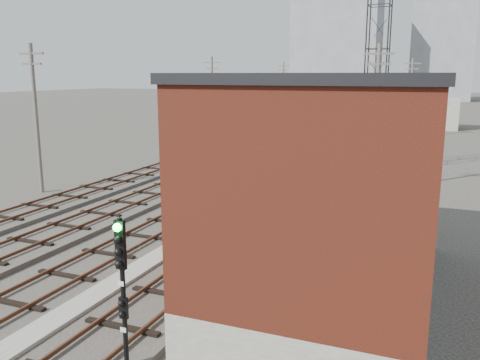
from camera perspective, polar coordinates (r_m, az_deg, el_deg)
The scene contains 23 objects.
ground at distance 65.15m, azimuth 12.72°, elevation 5.15°, with size 320.00×320.00×0.00m, color #282621.
track_right at distance 44.20m, azimuth 11.38°, elevation 2.32°, with size 3.20×90.00×0.39m.
track_mid_right at distance 45.10m, azimuth 6.38°, elevation 2.67°, with size 3.20×90.00×0.39m.
track_mid_left at distance 46.32m, azimuth 1.61°, elevation 2.98°, with size 3.20×90.00×0.39m.
track_left at distance 47.85m, azimuth -2.89°, elevation 3.25°, with size 3.20×90.00×0.39m.
platform_curb at distance 21.68m, azimuth -6.78°, elevation -7.32°, with size 0.90×28.00×0.26m, color gray.
brick_building at distance 16.56m, azimuth 11.12°, elevation -0.87°, with size 6.54×12.20×7.22m.
lattice_tower at distance 39.21m, azimuth 15.08°, elevation 11.83°, with size 1.60×1.60×15.00m.
utility_pole_left_a at distance 33.25m, azimuth -21.93°, elevation 6.80°, with size 1.80×0.24×9.00m.
utility_pole_left_b at distance 54.08m, azimuth -3.15°, elevation 9.22°, with size 1.80×0.24×9.00m.
utility_pole_left_c at distance 77.43m, azimuth 4.86°, elevation 9.97°, with size 1.80×0.24×9.00m.
utility_pole_right_a at distance 32.23m, azimuth 15.01°, elevation 7.12°, with size 1.80×0.24×9.00m.
utility_pole_right_b at distance 62.07m, azimuth 18.61°, elevation 8.96°, with size 1.80×0.24×9.00m.
apartment_left at distance 142.00m, azimuth 10.83°, elevation 14.73°, with size 22.00×14.00×30.00m, color gray.
apartment_right at distance 154.02m, azimuth 21.73°, elevation 13.13°, with size 16.00×12.00×26.00m, color gray.
shed_left at distance 69.39m, azimuth -0.45°, elevation 7.16°, with size 8.00×5.00×3.20m, color gray.
shed_right at distance 74.09m, azimuth 21.03°, elevation 6.99°, with size 6.00×6.00×4.00m, color gray.
signal_mast at distance 12.55m, azimuth -13.09°, elevation -11.43°, with size 0.40×0.41×3.96m.
switch_stand at distance 37.32m, azimuth -0.06°, elevation 1.59°, with size 0.32×0.32×1.25m.
site_trailer at distance 60.30m, azimuth 8.03°, elevation 6.05°, with size 6.53×3.98×2.56m.
car_red at distance 59.14m, azimuth -3.35°, elevation 5.42°, with size 1.57×3.90×1.33m, color maroon.
car_silver at distance 55.48m, azimuth -4.20°, elevation 4.95°, with size 1.32×3.77×1.24m, color #989BA0.
car_grey at distance 64.14m, azimuth -0.22°, elevation 5.95°, with size 1.90×4.66×1.35m, color gray.
Camera 1 is at (10.50, -3.89, 7.19)m, focal length 38.00 mm.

